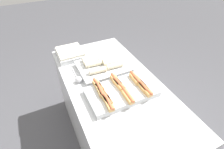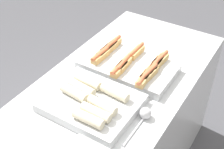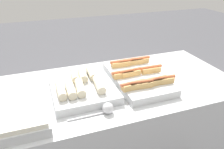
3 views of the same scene
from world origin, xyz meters
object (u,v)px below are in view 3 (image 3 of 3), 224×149
at_px(tray_wraps, 82,86).
at_px(tray_side_front, 18,120).
at_px(serving_spoon_near, 106,109).
at_px(tray_hotdogs, 137,76).

height_order(tray_wraps, tray_side_front, tray_wraps).
height_order(tray_side_front, serving_spoon_near, tray_side_front).
bearing_deg(tray_hotdogs, serving_spoon_near, -139.10).
xyz_separation_m(tray_side_front, serving_spoon_near, (0.43, -0.05, -0.01)).
distance_m(tray_hotdogs, tray_side_front, 0.77).
distance_m(tray_hotdogs, tray_wraps, 0.38).
relative_size(tray_wraps, tray_side_front, 1.56).
bearing_deg(tray_side_front, serving_spoon_near, -6.22).
xyz_separation_m(tray_hotdogs, tray_side_front, (-0.74, -0.22, -0.00)).
distance_m(tray_hotdogs, serving_spoon_near, 0.40).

